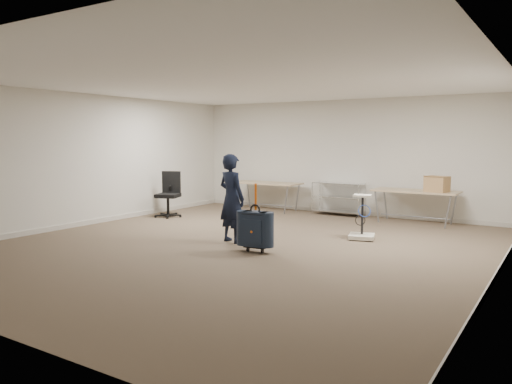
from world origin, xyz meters
The scene contains 10 objects.
ground centered at (0.00, 0.00, 0.00)m, with size 9.00×9.00×0.00m, color #4E3E2F.
room_shell centered at (0.00, 1.38, 0.05)m, with size 8.00×9.00×9.00m.
folding_table_left centered at (-1.90, 3.95, 0.68)m, with size 1.80×0.75×0.73m.
folding_table_right centered at (1.90, 3.95, 0.68)m, with size 1.80×0.75×0.73m.
wire_shelf centered at (0.00, 4.20, 0.44)m, with size 1.22×0.47×0.80m.
person centered at (-0.33, 0.18, 0.79)m, with size 0.58×0.38×1.58m, color black.
suitcase centered at (0.47, -0.30, 0.38)m, with size 0.44×0.28×1.13m.
office_chair centered at (-3.31, 1.80, 0.33)m, with size 0.65×0.66×1.07m.
equipment_cart centered at (1.55, 1.66, 0.22)m, with size 0.55×0.55×0.83m.
cardboard_box centered at (2.37, 3.86, 0.90)m, with size 0.44×0.33×0.33m, color #9D8149.
Camera 1 is at (4.76, -7.02, 1.83)m, focal length 35.00 mm.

